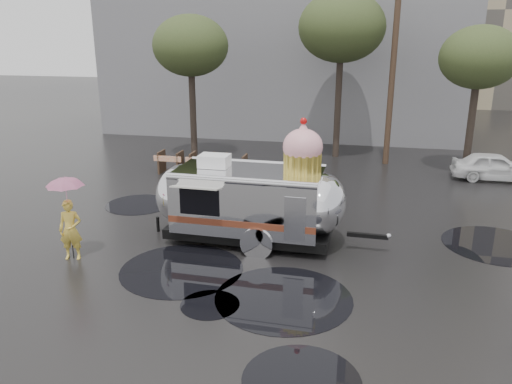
# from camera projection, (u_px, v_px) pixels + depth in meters

# --- Properties ---
(ground) EXTENTS (120.00, 120.00, 0.00)m
(ground) POSITION_uv_depth(u_px,v_px,m) (289.00, 297.00, 11.93)
(ground) COLOR black
(ground) RESTS_ON ground
(puddles) EXTENTS (14.81, 10.78, 0.01)m
(puddles) POSITION_uv_depth(u_px,v_px,m) (282.00, 267.00, 13.43)
(puddles) COLOR black
(puddles) RESTS_ON ground
(grey_building) EXTENTS (22.00, 12.00, 13.00)m
(grey_building) POSITION_uv_depth(u_px,v_px,m) (290.00, 28.00, 33.17)
(grey_building) COLOR slate
(grey_building) RESTS_ON ground
(utility_pole) EXTENTS (1.60, 0.28, 9.00)m
(utility_pole) POSITION_uv_depth(u_px,v_px,m) (393.00, 66.00, 23.04)
(utility_pole) COLOR #473323
(utility_pole) RESTS_ON ground
(tree_left) EXTENTS (3.64, 3.64, 6.95)m
(tree_left) POSITION_uv_depth(u_px,v_px,m) (190.00, 47.00, 23.88)
(tree_left) COLOR #382D26
(tree_left) RESTS_ON ground
(tree_mid) EXTENTS (4.20, 4.20, 8.03)m
(tree_mid) POSITION_uv_depth(u_px,v_px,m) (342.00, 28.00, 23.99)
(tree_mid) COLOR #382D26
(tree_mid) RESTS_ON ground
(tree_right) EXTENTS (3.36, 3.36, 6.42)m
(tree_right) POSITION_uv_depth(u_px,v_px,m) (479.00, 58.00, 21.24)
(tree_right) COLOR #382D26
(tree_right) RESTS_ON ground
(barricade_row) EXTENTS (4.30, 0.80, 1.00)m
(barricade_row) POSITION_uv_depth(u_px,v_px,m) (202.00, 164.00, 22.23)
(barricade_row) COLOR #473323
(barricade_row) RESTS_ON ground
(airstream_trailer) EXTENTS (7.22, 2.75, 3.89)m
(airstream_trailer) POSITION_uv_depth(u_px,v_px,m) (252.00, 198.00, 14.81)
(airstream_trailer) COLOR silver
(airstream_trailer) RESTS_ON ground
(person_left) EXTENTS (0.70, 0.56, 1.71)m
(person_left) POSITION_uv_depth(u_px,v_px,m) (71.00, 230.00, 13.74)
(person_left) COLOR #E8C446
(person_left) RESTS_ON ground
(umbrella_pink) EXTENTS (1.23, 1.23, 2.39)m
(umbrella_pink) POSITION_uv_depth(u_px,v_px,m) (66.00, 191.00, 13.41)
(umbrella_pink) COLOR pink
(umbrella_pink) RESTS_ON ground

